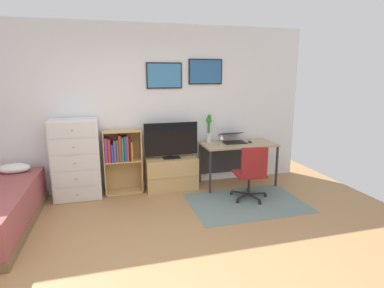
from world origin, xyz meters
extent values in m
plane|color=#A87A4C|center=(0.00, 0.00, 0.00)|extent=(7.20, 7.20, 0.00)
cube|color=white|center=(0.00, 2.43, 1.35)|extent=(6.12, 0.06, 2.70)
cube|color=black|center=(0.57, 2.38, 1.88)|extent=(0.59, 0.02, 0.42)
cube|color=teal|center=(0.57, 2.37, 1.88)|extent=(0.55, 0.01, 0.38)
cube|color=black|center=(1.28, 2.38, 1.94)|extent=(0.59, 0.02, 0.42)
cube|color=#285B93|center=(1.28, 2.37, 1.94)|extent=(0.55, 0.01, 0.38)
cube|color=slate|center=(1.58, 1.25, 0.00)|extent=(1.70, 1.20, 0.01)
ellipsoid|color=white|center=(-1.73, 2.09, 0.57)|extent=(0.45, 0.29, 0.14)
cube|color=silver|center=(-0.87, 2.16, 0.62)|extent=(0.70, 0.42, 1.25)
cube|color=silver|center=(-0.87, 1.94, 0.13)|extent=(0.66, 0.01, 0.23)
sphere|color=#A59E8C|center=(-0.87, 1.93, 0.13)|extent=(0.03, 0.03, 0.03)
cube|color=silver|center=(-0.87, 1.94, 0.38)|extent=(0.66, 0.01, 0.23)
sphere|color=#A59E8C|center=(-0.87, 1.93, 0.38)|extent=(0.03, 0.03, 0.03)
cube|color=silver|center=(-0.87, 1.94, 0.62)|extent=(0.66, 0.01, 0.23)
sphere|color=#A59E8C|center=(-0.87, 1.93, 0.62)|extent=(0.03, 0.03, 0.03)
cube|color=silver|center=(-0.87, 1.94, 0.87)|extent=(0.66, 0.01, 0.23)
sphere|color=#A59E8C|center=(-0.87, 1.93, 0.87)|extent=(0.03, 0.03, 0.03)
cube|color=silver|center=(-0.87, 1.94, 1.12)|extent=(0.66, 0.01, 0.23)
sphere|color=#A59E8C|center=(-0.87, 1.93, 1.12)|extent=(0.03, 0.03, 0.03)
cube|color=tan|center=(-0.46, 2.22, 0.52)|extent=(0.02, 0.30, 1.03)
cube|color=tan|center=(0.12, 2.22, 0.52)|extent=(0.02, 0.30, 1.03)
cube|color=tan|center=(-0.17, 2.22, 0.01)|extent=(0.60, 0.30, 0.02)
cube|color=tan|center=(-0.17, 2.22, 0.54)|extent=(0.56, 0.30, 0.02)
cube|color=tan|center=(-0.17, 2.22, 1.02)|extent=(0.56, 0.30, 0.02)
cube|color=tan|center=(-0.17, 2.37, 0.52)|extent=(0.60, 0.01, 1.03)
cube|color=#8C388C|center=(-0.42, 2.19, 0.74)|extent=(0.04, 0.23, 0.39)
cube|color=red|center=(-0.38, 2.18, 0.73)|extent=(0.04, 0.21, 0.37)
cube|color=#1E519E|center=(-0.33, 2.17, 0.69)|extent=(0.03, 0.19, 0.28)
cube|color=#8C388C|center=(-0.29, 2.18, 0.72)|extent=(0.04, 0.20, 0.34)
cube|color=#2D8C4C|center=(-0.25, 2.20, 0.72)|extent=(0.02, 0.23, 0.35)
cube|color=red|center=(-0.21, 2.19, 0.75)|extent=(0.04, 0.22, 0.42)
cube|color=#2D8C4C|center=(-0.17, 2.20, 0.74)|extent=(0.03, 0.24, 0.38)
cube|color=#1E519E|center=(-0.13, 2.19, 0.74)|extent=(0.04, 0.22, 0.40)
cube|color=red|center=(-0.09, 2.17, 0.75)|extent=(0.03, 0.17, 0.40)
cube|color=black|center=(-0.06, 2.19, 0.73)|extent=(0.02, 0.22, 0.37)
cube|color=orange|center=(-0.03, 2.19, 0.70)|extent=(0.02, 0.22, 0.31)
cube|color=tan|center=(0.62, 2.17, 0.27)|extent=(0.86, 0.40, 0.53)
cube|color=tan|center=(0.62, 1.97, 0.27)|extent=(0.86, 0.01, 0.02)
cube|color=black|center=(0.62, 2.15, 0.54)|extent=(0.28, 0.16, 0.02)
cube|color=black|center=(0.62, 2.15, 0.58)|extent=(0.06, 0.04, 0.05)
cube|color=black|center=(0.62, 2.15, 0.86)|extent=(0.89, 0.02, 0.54)
cube|color=black|center=(0.62, 2.14, 0.86)|extent=(0.86, 0.01, 0.51)
cube|color=tan|center=(1.78, 2.06, 0.72)|extent=(1.26, 0.62, 0.03)
cube|color=#2D2D30|center=(1.18, 1.78, 0.35)|extent=(0.03, 0.03, 0.71)
cube|color=#2D2D30|center=(2.38, 1.78, 0.35)|extent=(0.03, 0.03, 0.71)
cube|color=#2D2D30|center=(1.18, 2.34, 0.35)|extent=(0.03, 0.03, 0.71)
cube|color=#2D2D30|center=(2.38, 2.34, 0.35)|extent=(0.03, 0.03, 0.71)
cube|color=#2D2D30|center=(1.78, 2.36, 0.39)|extent=(1.20, 0.02, 0.50)
cylinder|color=#232326|center=(1.97, 1.38, 0.03)|extent=(0.05, 0.05, 0.05)
cube|color=#232326|center=(1.83, 1.40, 0.07)|extent=(0.28, 0.06, 0.02)
cylinder|color=#232326|center=(1.81, 1.67, 0.03)|extent=(0.05, 0.05, 0.05)
cube|color=#232326|center=(1.75, 1.54, 0.07)|extent=(0.14, 0.27, 0.02)
cylinder|color=#232326|center=(1.49, 1.60, 0.03)|extent=(0.05, 0.05, 0.05)
cube|color=#232326|center=(1.59, 1.51, 0.07)|extent=(0.23, 0.21, 0.02)
cylinder|color=#232326|center=(1.45, 1.28, 0.03)|extent=(0.05, 0.05, 0.05)
cube|color=#232326|center=(1.57, 1.35, 0.07)|extent=(0.26, 0.16, 0.02)
cylinder|color=#232326|center=(1.75, 1.14, 0.03)|extent=(0.05, 0.05, 0.05)
cube|color=#232326|center=(1.72, 1.28, 0.07)|extent=(0.09, 0.28, 0.02)
cylinder|color=#232326|center=(1.69, 1.41, 0.23)|extent=(0.04, 0.04, 0.30)
cube|color=maroon|center=(1.69, 1.41, 0.40)|extent=(0.49, 0.49, 0.03)
cube|color=maroon|center=(1.67, 1.22, 0.64)|extent=(0.40, 0.08, 0.45)
cube|color=black|center=(1.73, 2.11, 0.75)|extent=(0.39, 0.27, 0.01)
cube|color=black|center=(1.73, 2.11, 0.75)|extent=(0.37, 0.24, 0.00)
cube|color=black|center=(1.73, 2.28, 0.87)|extent=(0.39, 0.25, 0.07)
cube|color=#234C5B|center=(1.73, 2.27, 0.87)|extent=(0.37, 0.23, 0.06)
ellipsoid|color=#262628|center=(1.99, 2.05, 0.76)|extent=(0.06, 0.10, 0.03)
cylinder|color=silver|center=(1.32, 2.28, 0.82)|extent=(0.09, 0.09, 0.16)
cylinder|color=#3D8438|center=(1.33, 2.28, 0.96)|extent=(0.01, 0.01, 0.34)
sphere|color=#308B2C|center=(1.33, 2.28, 1.13)|extent=(0.07, 0.07, 0.07)
cylinder|color=#3D8438|center=(1.33, 2.29, 0.99)|extent=(0.01, 0.01, 0.40)
sphere|color=#308B2C|center=(1.33, 2.29, 1.19)|extent=(0.07, 0.07, 0.07)
cylinder|color=#3D8438|center=(1.30, 2.29, 0.96)|extent=(0.01, 0.01, 0.35)
sphere|color=#308B2C|center=(1.30, 2.29, 1.14)|extent=(0.07, 0.07, 0.07)
cylinder|color=#3D8438|center=(1.31, 2.28, 0.95)|extent=(0.01, 0.01, 0.32)
sphere|color=#308B2C|center=(1.31, 2.28, 1.11)|extent=(0.07, 0.07, 0.07)
cylinder|color=#3D8438|center=(1.32, 2.26, 0.96)|extent=(0.01, 0.01, 0.34)
sphere|color=#308B2C|center=(1.32, 2.26, 1.13)|extent=(0.07, 0.07, 0.07)
cylinder|color=silver|center=(1.44, 1.99, 0.74)|extent=(0.06, 0.06, 0.01)
cylinder|color=silver|center=(1.44, 1.99, 0.80)|extent=(0.01, 0.01, 0.10)
cone|color=silver|center=(1.44, 1.99, 0.88)|extent=(0.07, 0.07, 0.07)
camera|label=1|loc=(-0.42, -2.86, 1.92)|focal=29.67mm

